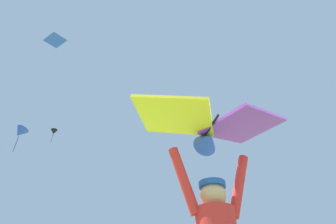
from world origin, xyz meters
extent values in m
sphere|color=tan|center=(-0.12, -0.27, 1.49)|extent=(0.23, 0.23, 0.23)
cylinder|color=#1E47AD|center=(-0.12, -0.27, 1.59)|extent=(0.27, 0.27, 0.05)
cylinder|color=red|center=(0.14, -0.31, 1.61)|extent=(0.29, 0.12, 0.62)
cylinder|color=red|center=(-0.38, -0.24, 1.61)|extent=(0.29, 0.12, 0.62)
cylinder|color=black|center=(-0.12, -0.27, 2.15)|extent=(0.10, 0.61, 0.02)
cube|color=purple|center=(0.23, -0.41, 2.23)|extent=(0.88, 0.81, 0.18)
cube|color=yellow|center=(-0.49, -0.32, 2.23)|extent=(0.94, 0.91, 0.18)
cone|color=blue|center=(-0.12, -0.27, 2.05)|extent=(0.26, 0.23, 0.24)
cone|color=black|center=(-4.39, 31.35, 19.96)|extent=(1.20, 1.16, 0.72)
cylinder|color=black|center=(-4.39, 31.35, 19.04)|extent=(0.04, 0.04, 1.19)
pyramid|color=blue|center=(-3.43, 8.06, 11.79)|extent=(0.90, 0.93, 0.35)
cone|color=blue|center=(-6.88, 25.13, 15.66)|extent=(1.75, 1.57, 1.31)
cylinder|color=#203595|center=(-6.88, 25.13, 14.31)|extent=(0.05, 0.05, 1.75)
camera|label=1|loc=(-1.34, -2.40, 0.62)|focal=29.96mm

